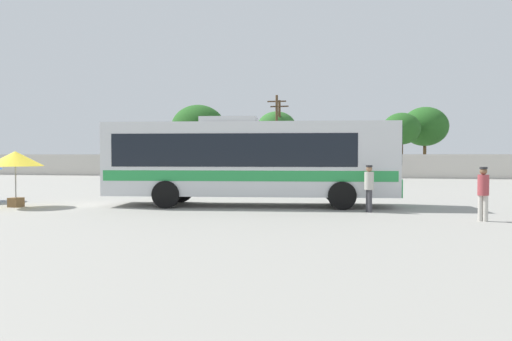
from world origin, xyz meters
name	(u,v)px	position (x,y,z in m)	size (l,w,h in m)	color
ground_plane	(265,188)	(0.00, 10.00, 0.00)	(300.00, 300.00, 0.00)	gray
perimeter_wall	(297,166)	(0.00, 25.66, 1.04)	(80.00, 0.30, 2.08)	beige
coach_bus_silver_green	(247,158)	(1.24, -0.37, 1.87)	(11.50, 3.89, 3.50)	silver
attendant_by_bus_door	(369,185)	(5.93, -1.74, 0.94)	(0.44, 0.44, 1.65)	#38383D
passenger_waiting_on_apron	(483,190)	(9.26, -3.56, 0.94)	(0.44, 0.44, 1.64)	#B7B2A8
vendor_umbrella_secondary_yellow	(15,160)	(-7.40, -2.69, 1.82)	(2.09, 2.09, 2.15)	gray
parked_car_leftmost_dark_blue	(130,169)	(-13.85, 20.64, 0.80)	(4.47, 2.18, 1.52)	navy
parked_car_second_maroon	(195,169)	(-8.10, 21.11, 0.79)	(4.47, 2.13, 1.50)	maroon
parked_car_third_dark_blue	(261,169)	(-2.47, 21.60, 0.81)	(4.53, 2.09, 1.53)	navy
parked_car_rightmost_red	(334,170)	(3.60, 20.69, 0.81)	(4.47, 2.05, 1.55)	red
utility_pole_near	(277,134)	(-2.22, 28.04, 4.06)	(1.80, 0.24, 7.75)	#4C3823
utility_pole_far	(279,136)	(-2.08, 28.81, 3.85)	(1.80, 0.24, 7.34)	#4C3823
roadside_tree_left	(198,128)	(-10.74, 30.04, 4.81)	(5.57, 5.57, 7.18)	brown
roadside_tree_midleft	(277,129)	(-2.60, 30.23, 4.67)	(3.99, 3.99, 6.39)	brown
roadside_tree_midright	(401,129)	(9.41, 29.12, 4.45)	(3.49, 3.49, 5.96)	brown
roadside_tree_right	(425,127)	(11.90, 32.48, 4.82)	(4.54, 4.54, 6.76)	brown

